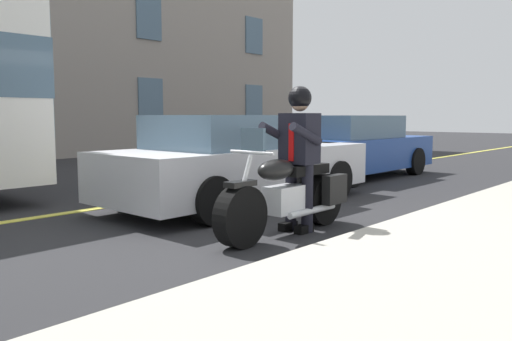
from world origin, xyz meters
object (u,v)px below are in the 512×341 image
at_px(rider_main, 299,146).
at_px(car_silver, 239,161).
at_px(motorcycle_main, 289,196).
at_px(car_dark, 351,147).

height_order(rider_main, car_silver, rider_main).
xyz_separation_m(motorcycle_main, car_silver, (-1.10, -1.87, 0.24)).
xyz_separation_m(rider_main, car_dark, (-5.16, -2.42, -0.35)).
bearing_deg(car_dark, rider_main, 25.08).
xyz_separation_m(car_silver, car_dark, (-4.25, -0.55, 0.00)).
bearing_deg(car_silver, rider_main, 63.82).
distance_m(car_silver, car_dark, 4.28).
relative_size(motorcycle_main, car_dark, 0.48).
xyz_separation_m(motorcycle_main, rider_main, (-0.19, -0.01, 0.58)).
xyz_separation_m(rider_main, car_silver, (-0.92, -1.86, -0.35)).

